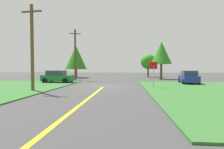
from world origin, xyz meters
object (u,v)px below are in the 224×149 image
at_px(utility_pole_near, 32,46).
at_px(utility_pole_mid, 75,54).
at_px(stop_sign, 154,70).
at_px(oak_tree_left, 76,57).
at_px(car_on_crossroad, 189,77).
at_px(parked_car_near_building, 58,77).
at_px(pine_tree_center, 161,53).
at_px(oak_tree_right, 148,62).

xyz_separation_m(utility_pole_near, utility_pole_mid, (-0.41, 13.45, 0.43)).
distance_m(stop_sign, oak_tree_left, 21.49).
xyz_separation_m(car_on_crossroad, oak_tree_left, (-17.79, 12.13, 3.29)).
distance_m(stop_sign, parked_car_near_building, 12.74).
xyz_separation_m(stop_sign, car_on_crossroad, (5.00, 4.98, -0.97)).
xyz_separation_m(car_on_crossroad, parked_car_near_building, (-16.68, 0.02, 0.00)).
distance_m(parked_car_near_building, utility_pole_mid, 6.19).
distance_m(utility_pole_mid, pine_tree_center, 14.86).
distance_m(utility_pole_near, utility_pole_mid, 13.47).
bearing_deg(parked_car_near_building, stop_sign, -20.75).
bearing_deg(utility_pole_near, pine_tree_center, 51.68).
bearing_deg(utility_pole_mid, oak_tree_right, 40.91).
xyz_separation_m(stop_sign, oak_tree_left, (-12.79, 17.11, 2.31)).
height_order(car_on_crossroad, oak_tree_right, oak_tree_right).
height_order(stop_sign, utility_pole_mid, utility_pole_mid).
xyz_separation_m(utility_pole_near, oak_tree_left, (-2.37, 20.43, 0.36)).
height_order(stop_sign, utility_pole_near, utility_pole_near).
height_order(car_on_crossroad, utility_pole_near, utility_pole_near).
bearing_deg(oak_tree_right, oak_tree_left, -164.40).
height_order(stop_sign, oak_tree_right, oak_tree_right).
xyz_separation_m(utility_pole_mid, oak_tree_right, (12.82, 11.11, -0.79)).
xyz_separation_m(car_on_crossroad, utility_pole_mid, (-15.83, 5.15, 3.35)).
relative_size(stop_sign, pine_tree_center, 0.38).
bearing_deg(car_on_crossroad, utility_pole_near, 125.74).
bearing_deg(stop_sign, oak_tree_left, -40.39).
distance_m(car_on_crossroad, parked_car_near_building, 16.68).
height_order(utility_pole_near, utility_pole_mid, utility_pole_mid).
bearing_deg(stop_sign, pine_tree_center, -90.80).
bearing_deg(utility_pole_mid, stop_sign, -43.10).
xyz_separation_m(oak_tree_left, oak_tree_right, (14.79, 4.13, -0.72)).
xyz_separation_m(stop_sign, pine_tree_center, (3.45, 14.22, 2.85)).
bearing_deg(pine_tree_center, oak_tree_right, 101.71).
distance_m(utility_pole_mid, oak_tree_left, 7.25).
relative_size(stop_sign, oak_tree_left, 0.39).
bearing_deg(oak_tree_right, stop_sign, -95.37).
distance_m(parked_car_near_building, oak_tree_right, 21.38).
height_order(car_on_crossroad, parked_car_near_building, same).
bearing_deg(pine_tree_center, utility_pole_near, -128.32).
relative_size(parked_car_near_building, oak_tree_right, 0.81).
bearing_deg(oak_tree_right, utility_pole_near, -116.81).
distance_m(utility_pole_near, pine_tree_center, 22.38).
distance_m(parked_car_near_building, utility_pole_near, 8.91).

